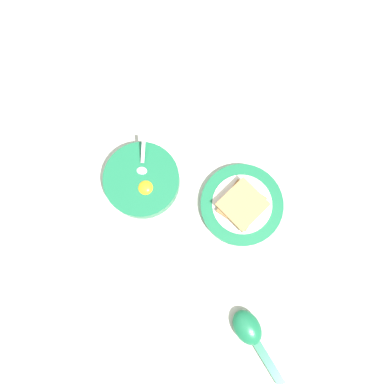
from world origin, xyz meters
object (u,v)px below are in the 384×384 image
(toast_plate, at_px, (242,204))
(soup_spoon, at_px, (250,332))
(toast_sandwich, at_px, (242,204))
(egg_bowl, at_px, (142,180))

(toast_plate, xyz_separation_m, soup_spoon, (-0.04, 0.25, 0.01))
(toast_plate, relative_size, toast_sandwich, 1.55)
(toast_sandwich, bearing_deg, toast_plate, -116.97)
(toast_sandwich, bearing_deg, soup_spoon, 99.53)
(egg_bowl, relative_size, soup_spoon, 1.10)
(egg_bowl, height_order, soup_spoon, egg_bowl)
(toast_sandwich, bearing_deg, egg_bowl, -7.59)
(egg_bowl, height_order, toast_sandwich, egg_bowl)
(toast_sandwich, xyz_separation_m, soup_spoon, (-0.04, 0.25, -0.02))
(egg_bowl, bearing_deg, toast_plate, 173.37)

